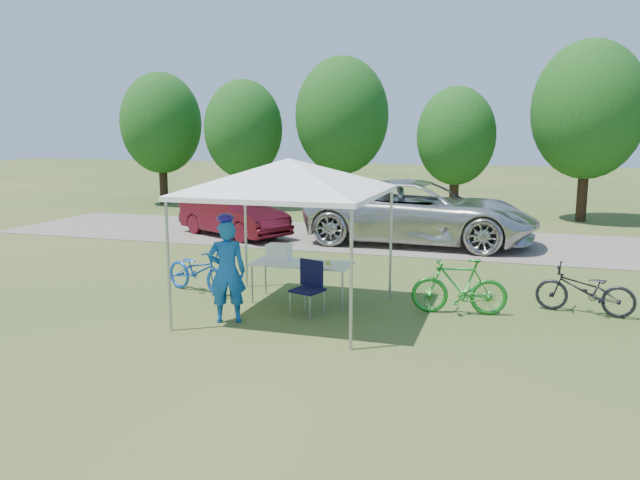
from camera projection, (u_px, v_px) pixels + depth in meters
The scene contains 14 objects.
ground at pixel (290, 313), 11.05m from camera, with size 100.00×100.00×0.00m, color #2D5119.
gravel_strip at pixel (382, 239), 18.57m from camera, with size 24.00×5.00×0.02m, color gray.
canopy at pixel (289, 163), 10.59m from camera, with size 4.53×4.53×3.00m.
treeline at pixel (408, 121), 23.73m from camera, with size 24.89×4.28×6.30m.
folding_table at pixel (302, 265), 11.64m from camera, with size 1.86×0.77×0.76m.
folding_chair at pixel (309, 283), 10.92m from camera, with size 0.61×0.63×0.95m.
cooler at pixel (279, 252), 11.74m from camera, with size 0.44×0.30×0.32m.
ice_cream_cup at pixel (328, 263), 11.43m from camera, with size 0.09×0.09×0.07m, color yellow.
cyclist at pixel (227, 272), 10.40m from camera, with size 0.63×0.42×1.74m, color #1557AD.
bike_blue at pixel (198, 271), 12.39m from camera, with size 0.59×1.69×0.89m, color blue.
bike_green at pixel (459, 286), 10.92m from camera, with size 0.47×1.66×1.00m, color #1C7E23.
bike_dark at pixel (585, 290), 10.92m from camera, with size 0.58×1.65×0.87m, color black.
minivan at pixel (421, 212), 17.67m from camera, with size 2.98×6.45×1.79m, color beige.
sedan at pixel (234, 215), 18.91m from camera, with size 1.37×3.93×1.30m, color #4F0D17.
Camera 1 is at (3.69, -10.02, 3.19)m, focal length 35.00 mm.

